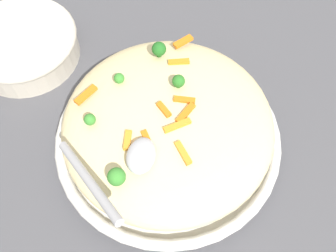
# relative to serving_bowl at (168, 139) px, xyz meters

# --- Properties ---
(ground_plane) EXTENTS (2.40, 2.40, 0.00)m
(ground_plane) POSITION_rel_serving_bowl_xyz_m (0.00, 0.00, -0.02)
(ground_plane) COLOR #4C4C51
(serving_bowl) EXTENTS (0.37, 0.37, 0.04)m
(serving_bowl) POSITION_rel_serving_bowl_xyz_m (0.00, 0.00, 0.00)
(serving_bowl) COLOR white
(serving_bowl) RESTS_ON ground_plane
(pasta_mound) EXTENTS (0.33, 0.33, 0.07)m
(pasta_mound) POSITION_rel_serving_bowl_xyz_m (0.00, 0.00, 0.05)
(pasta_mound) COLOR beige
(pasta_mound) RESTS_ON serving_bowl
(carrot_piece_0) EXTENTS (0.04, 0.03, 0.01)m
(carrot_piece_0) POSITION_rel_serving_bowl_xyz_m (-0.01, -0.13, 0.08)
(carrot_piece_0) COLOR orange
(carrot_piece_0) RESTS_ON pasta_mound
(carrot_piece_1) EXTENTS (0.03, 0.03, 0.01)m
(carrot_piece_1) POSITION_rel_serving_bowl_xyz_m (-0.00, -0.01, 0.09)
(carrot_piece_1) COLOR orange
(carrot_piece_1) RESTS_ON pasta_mound
(carrot_piece_2) EXTENTS (0.02, 0.04, 0.01)m
(carrot_piece_2) POSITION_rel_serving_bowl_xyz_m (-0.10, 0.00, 0.08)
(carrot_piece_2) COLOR orange
(carrot_piece_2) RESTS_ON pasta_mound
(carrot_piece_3) EXTENTS (0.01, 0.03, 0.01)m
(carrot_piece_3) POSITION_rel_serving_bowl_xyz_m (-0.02, 0.02, 0.09)
(carrot_piece_3) COLOR orange
(carrot_piece_3) RESTS_ON pasta_mound
(carrot_piece_4) EXTENTS (0.03, 0.01, 0.01)m
(carrot_piece_4) POSITION_rel_serving_bowl_xyz_m (0.06, -0.05, 0.09)
(carrot_piece_4) COLOR orange
(carrot_piece_4) RESTS_ON pasta_mound
(carrot_piece_5) EXTENTS (0.03, 0.03, 0.01)m
(carrot_piece_5) POSITION_rel_serving_bowl_xyz_m (-0.14, 0.00, 0.08)
(carrot_piece_5) COLOR orange
(carrot_piece_5) RESTS_ON pasta_mound
(carrot_piece_6) EXTENTS (0.04, 0.03, 0.01)m
(carrot_piece_6) POSITION_rel_serving_bowl_xyz_m (-0.00, 0.03, 0.09)
(carrot_piece_6) COLOR orange
(carrot_piece_6) RESTS_ON pasta_mound
(carrot_piece_7) EXTENTS (0.03, 0.04, 0.01)m
(carrot_piece_7) POSITION_rel_serving_bowl_xyz_m (0.02, 0.02, 0.09)
(carrot_piece_7) COLOR orange
(carrot_piece_7) RESTS_ON pasta_mound
(carrot_piece_8) EXTENTS (0.04, 0.03, 0.01)m
(carrot_piece_8) POSITION_rel_serving_bowl_xyz_m (0.05, -0.02, 0.09)
(carrot_piece_8) COLOR orange
(carrot_piece_8) RESTS_ON pasta_mound
(carrot_piece_9) EXTENTS (0.03, 0.03, 0.01)m
(carrot_piece_9) POSITION_rel_serving_bowl_xyz_m (0.06, 0.03, 0.09)
(carrot_piece_9) COLOR orange
(carrot_piece_9) RESTS_ON pasta_mound
(broccoli_floret_0) EXTENTS (0.02, 0.02, 0.03)m
(broccoli_floret_0) POSITION_rel_serving_bowl_xyz_m (-0.11, -0.03, 0.10)
(broccoli_floret_0) COLOR #205B1C
(broccoli_floret_0) RESTS_ON pasta_mound
(broccoli_floret_1) EXTENTS (0.02, 0.02, 0.02)m
(broccoli_floret_1) POSITION_rel_serving_bowl_xyz_m (-0.05, 0.01, 0.10)
(broccoli_floret_1) COLOR #296820
(broccoli_floret_1) RESTS_ON pasta_mound
(broccoli_floret_2) EXTENTS (0.02, 0.02, 0.02)m
(broccoli_floret_2) POSITION_rel_serving_bowl_xyz_m (-0.04, -0.08, 0.09)
(broccoli_floret_2) COLOR #377928
(broccoli_floret_2) RESTS_ON pasta_mound
(broccoli_floret_3) EXTENTS (0.02, 0.02, 0.02)m
(broccoli_floret_3) POSITION_rel_serving_bowl_xyz_m (0.04, -0.11, 0.09)
(broccoli_floret_3) COLOR #377928
(broccoli_floret_3) RESTS_ON pasta_mound
(broccoli_floret_4) EXTENTS (0.03, 0.03, 0.03)m
(broccoli_floret_4) POSITION_rel_serving_bowl_xyz_m (0.12, -0.05, 0.10)
(broccoli_floret_4) COLOR #377928
(broccoli_floret_4) RESTS_ON pasta_mound
(serving_spoon) EXTENTS (0.14, 0.14, 0.07)m
(serving_spoon) POSITION_rel_serving_bowl_xyz_m (0.10, -0.04, 0.10)
(serving_spoon) COLOR #B7B7BC
(serving_spoon) RESTS_ON pasta_mound
(companion_bowl) EXTENTS (0.21, 0.21, 0.06)m
(companion_bowl) POSITION_rel_serving_bowl_xyz_m (-0.14, -0.31, 0.01)
(companion_bowl) COLOR beige
(companion_bowl) RESTS_ON ground_plane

